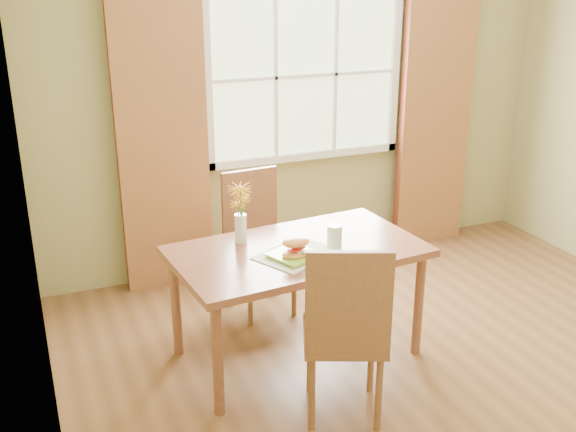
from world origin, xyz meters
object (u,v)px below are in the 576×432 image
(chair_far, at_px, (256,235))
(dining_table, at_px, (298,259))
(flower_vase, at_px, (240,206))
(water_glass, at_px, (334,236))
(chair_near, at_px, (346,327))
(croissant_sandwich, at_px, (296,248))

(chair_far, bearing_deg, dining_table, -93.92)
(dining_table, bearing_deg, flower_vase, 137.95)
(chair_far, relative_size, water_glass, 7.25)
(chair_far, xyz_separation_m, flower_vase, (-0.27, -0.49, 0.41))
(chair_near, bearing_deg, dining_table, 110.00)
(dining_table, relative_size, chair_near, 1.50)
(dining_table, distance_m, chair_far, 0.71)
(chair_near, relative_size, croissant_sandwich, 6.02)
(chair_near, xyz_separation_m, chair_far, (0.03, 1.41, -0.02))
(croissant_sandwich, xyz_separation_m, water_glass, (0.29, 0.10, -0.01))
(chair_far, bearing_deg, croissant_sandwich, -99.42)
(chair_far, distance_m, flower_vase, 0.70)
(dining_table, relative_size, water_glass, 11.34)
(dining_table, relative_size, croissant_sandwich, 9.05)
(croissant_sandwich, bearing_deg, chair_near, -85.63)
(flower_vase, bearing_deg, dining_table, -37.04)
(chair_far, height_order, water_glass, chair_far)
(flower_vase, bearing_deg, water_glass, -29.27)
(water_glass, xyz_separation_m, flower_vase, (-0.49, 0.28, 0.17))
(dining_table, height_order, flower_vase, flower_vase)
(flower_vase, bearing_deg, chair_far, 60.87)
(chair_far, bearing_deg, chair_near, -95.59)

